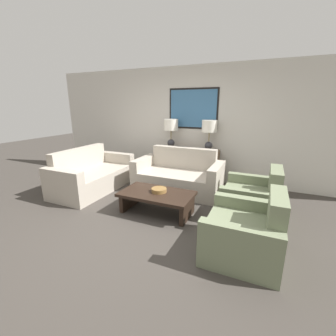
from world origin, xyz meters
name	(u,v)px	position (x,y,z in m)	size (l,w,h in m)	color
ground_plane	(141,224)	(0.00, 0.00, 0.00)	(20.00, 20.00, 0.00)	#3D3833
back_wall	(193,125)	(0.00, 2.51, 1.33)	(7.72, 0.12, 2.65)	beige
console_table	(189,165)	(0.00, 2.24, 0.39)	(1.38, 0.39, 0.79)	brown
table_lamp_left	(171,128)	(-0.46, 2.24, 1.26)	(0.34, 0.34, 0.68)	#333338
table_lamp_right	(209,130)	(0.46, 2.24, 1.26)	(0.34, 0.34, 0.68)	#333338
couch_by_back_wall	(179,177)	(0.00, 1.58, 0.30)	(1.81, 0.92, 0.88)	#ADA393
couch_by_side	(92,176)	(-1.74, 0.88, 0.30)	(0.92, 1.81, 0.88)	#ADA393
coffee_table	(157,198)	(0.05, 0.45, 0.27)	(1.22, 0.69, 0.37)	black
decorative_bowl	(159,190)	(0.07, 0.49, 0.40)	(0.26, 0.26, 0.06)	olive
armchair_near_back_wall	(252,199)	(1.54, 1.00, 0.28)	(0.87, 0.96, 0.84)	#707A5B
armchair_near_camera	(246,233)	(1.54, -0.11, 0.28)	(0.87, 0.96, 0.84)	#707A5B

